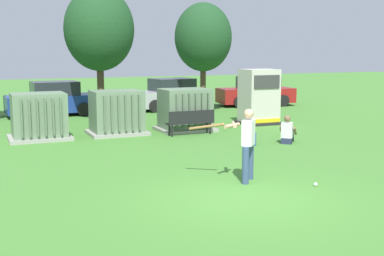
% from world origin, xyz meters
% --- Properties ---
extents(ground_plane, '(96.00, 96.00, 0.00)m').
position_xyz_m(ground_plane, '(0.00, 0.00, 0.00)').
color(ground_plane, '#478433').
extents(transformer_west, '(2.10, 1.70, 1.62)m').
position_xyz_m(transformer_west, '(-3.03, 9.22, 0.79)').
color(transformer_west, '#9E9B93').
rests_on(transformer_west, ground).
extents(transformer_mid_west, '(2.10, 1.70, 1.62)m').
position_xyz_m(transformer_mid_west, '(-0.25, 9.23, 0.79)').
color(transformer_mid_west, '#9E9B93').
rests_on(transformer_mid_west, ground).
extents(transformer_mid_east, '(2.10, 1.70, 1.62)m').
position_xyz_m(transformer_mid_east, '(2.39, 8.99, 0.79)').
color(transformer_mid_east, '#9E9B93').
rests_on(transformer_mid_east, ground).
extents(generator_enclosure, '(1.60, 1.40, 2.30)m').
position_xyz_m(generator_enclosure, '(5.96, 9.49, 1.14)').
color(generator_enclosure, '#262626').
rests_on(generator_enclosure, ground).
extents(park_bench, '(1.81, 0.43, 0.92)m').
position_xyz_m(park_bench, '(2.17, 7.92, 0.54)').
color(park_bench, black).
rests_on(park_bench, ground).
extents(batter, '(1.35, 1.29, 1.74)m').
position_xyz_m(batter, '(0.75, 1.29, 0.98)').
color(batter, '#384C75').
rests_on(batter, ground).
extents(sports_ball, '(0.09, 0.09, 0.09)m').
position_xyz_m(sports_ball, '(2.00, 0.24, 0.04)').
color(sports_ball, white).
rests_on(sports_ball, ground).
extents(seated_spectator, '(0.73, 0.75, 0.96)m').
position_xyz_m(seated_spectator, '(4.49, 5.13, 0.38)').
color(seated_spectator, '#282D4C').
rests_on(seated_spectator, ground).
extents(backpack, '(0.30, 0.35, 0.44)m').
position_xyz_m(backpack, '(3.23, 5.34, 0.21)').
color(backpack, '#264C8C').
rests_on(backpack, ground).
extents(tree_center_left, '(3.02, 3.02, 5.77)m').
position_xyz_m(tree_center_left, '(0.08, 13.09, 3.96)').
color(tree_center_left, '#4C3828').
rests_on(tree_center_left, ground).
extents(tree_center_right, '(2.82, 2.82, 5.39)m').
position_xyz_m(tree_center_right, '(5.49, 14.13, 3.70)').
color(tree_center_right, '#4C3828').
rests_on(tree_center_right, ground).
extents(parked_car_left_of_center, '(4.28, 2.07, 1.62)m').
position_xyz_m(parked_car_left_of_center, '(-1.63, 15.69, 0.75)').
color(parked_car_left_of_center, navy).
rests_on(parked_car_left_of_center, ground).
extents(parked_car_right_of_center, '(4.39, 2.33, 1.62)m').
position_xyz_m(parked_car_right_of_center, '(4.41, 15.93, 0.75)').
color(parked_car_right_of_center, '#B2B2B7').
rests_on(parked_car_right_of_center, ground).
extents(parked_car_rightmost, '(4.38, 2.30, 1.62)m').
position_xyz_m(parked_car_rightmost, '(9.50, 15.75, 0.75)').
color(parked_car_rightmost, maroon).
rests_on(parked_car_rightmost, ground).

